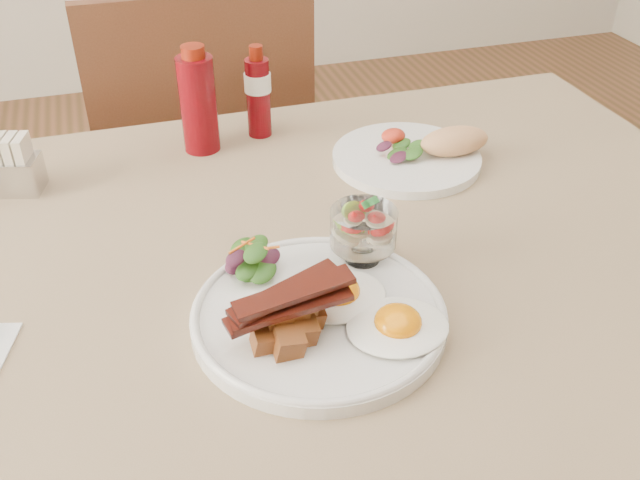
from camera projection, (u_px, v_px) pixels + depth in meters
table at (280, 314)px, 0.93m from camera, size 1.33×0.88×0.75m
chair_far at (204, 171)px, 1.53m from camera, size 0.42×0.42×0.93m
main_plate at (319, 316)px, 0.78m from camera, size 0.28×0.28×0.02m
fried_eggs at (367, 308)px, 0.77m from camera, size 0.18×0.20×0.03m
bacon_potato_pile at (289, 315)px, 0.73m from camera, size 0.14×0.08×0.06m
side_salad at (253, 261)px, 0.82m from camera, size 0.07×0.07×0.04m
fruit_cup at (363, 228)px, 0.83m from camera, size 0.08×0.08×0.08m
second_plate at (418, 153)px, 1.08m from camera, size 0.24×0.23×0.06m
ketchup_bottle at (198, 102)px, 1.08m from camera, size 0.06×0.06×0.17m
hot_sauce_bottle at (258, 93)px, 1.13m from camera, size 0.05×0.05×0.15m
sugar_caddy at (6, 167)px, 1.00m from camera, size 0.10×0.07×0.08m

